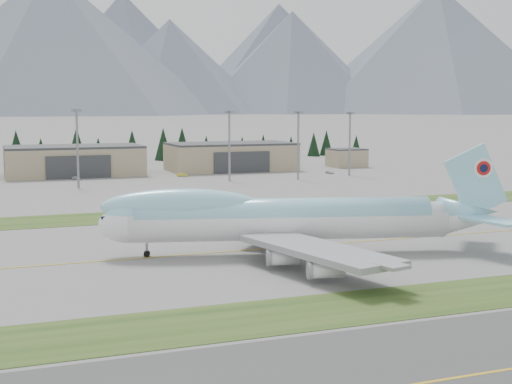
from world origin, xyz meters
name	(u,v)px	position (x,y,z in m)	size (l,w,h in m)	color
ground	(261,249)	(0.00, 0.00, 0.00)	(7000.00, 7000.00, 0.00)	#61615E
grass_strip_near	(369,306)	(0.00, -38.00, 0.00)	(400.00, 14.00, 0.08)	#274217
grass_strip_far	(192,213)	(0.00, 45.00, 0.00)	(400.00, 18.00, 0.08)	#274217
asphalt_taxiway	(496,372)	(0.00, -62.00, 0.00)	(400.00, 32.00, 0.04)	#393939
taxiway_line_main	(261,249)	(0.00, 0.00, 0.00)	(400.00, 0.40, 0.02)	gold
taxiway_line_near	(496,372)	(0.00, -62.00, 0.00)	(400.00, 0.40, 0.02)	gold
boeing_747_freighter	(285,218)	(2.45, -5.10, 6.16)	(70.96, 59.20, 18.67)	white
hangar_center	(74,161)	(-15.00, 149.90, 5.39)	(48.00, 26.60, 10.80)	tan
hangar_right	(231,156)	(45.00, 149.90, 5.39)	(48.00, 26.60, 10.80)	tan
control_shed	(347,158)	(95.00, 148.00, 3.80)	(14.00, 12.00, 7.60)	tan
floodlight_masts	(155,134)	(6.26, 110.32, 16.18)	(143.64, 9.49, 24.11)	gray
service_vehicle_a	(76,180)	(-16.29, 133.27, 0.00)	(1.56, 3.86, 1.32)	silver
service_vehicle_b	(182,177)	(20.40, 131.32, 0.00)	(1.39, 3.96, 1.31)	gold
service_vehicle_c	(330,174)	(74.59, 122.73, 0.00)	(1.48, 3.64, 1.06)	silver
conifer_belt	(53,147)	(-17.07, 212.40, 6.94)	(276.33, 14.19, 16.50)	black
mountain_ridge_rear	(44,49)	(181.34, 2900.00, 253.64)	(4428.28, 1045.12, 522.56)	#495762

